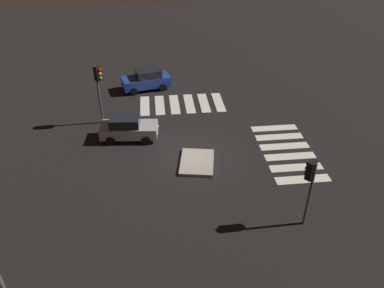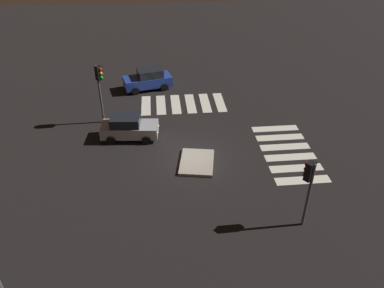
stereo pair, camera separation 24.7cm
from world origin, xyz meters
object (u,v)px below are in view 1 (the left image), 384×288
traffic_light_south (310,178)px  car_silver (128,128)px  traffic_island (197,162)px  traffic_light_north (99,81)px  car_blue (147,79)px

traffic_light_south → car_silver: bearing=6.6°
car_silver → traffic_island: bearing=-33.5°
traffic_island → traffic_light_north: (5.55, 5.98, 3.16)m
traffic_light_north → traffic_island: bearing=-2.5°
traffic_island → car_blue: (10.96, 2.89, 0.75)m
car_blue → car_silver: (-7.61, 1.28, -0.03)m
car_blue → traffic_light_north: (-5.41, 3.09, 2.41)m
traffic_island → car_silver: (3.34, 4.17, 0.72)m
car_silver → traffic_light_north: (2.21, 1.81, 2.45)m
car_blue → traffic_light_south: (-16.41, -7.47, 1.96)m
car_blue → traffic_light_south: traffic_light_south is taller
traffic_island → traffic_light_north: traffic_light_north is taller
car_blue → traffic_light_south: size_ratio=1.12×
car_silver → traffic_light_north: 3.76m
traffic_island → car_blue: car_blue is taller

